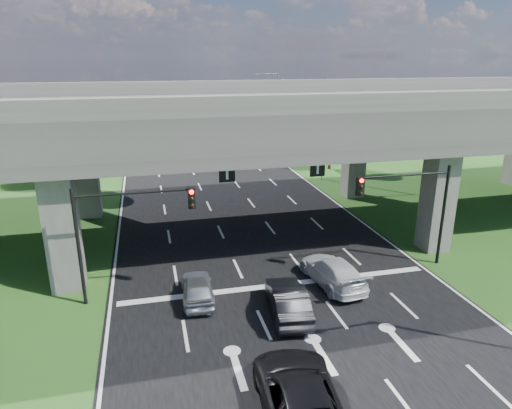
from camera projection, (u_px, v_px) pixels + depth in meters
name	position (u px, v px, depth m)	size (l,w,h in m)	color
ground	(301.00, 320.00, 21.47)	(160.00, 160.00, 0.00)	#234717
road	(252.00, 240.00, 30.70)	(18.00, 120.00, 0.03)	black
overpass	(245.00, 118.00, 30.10)	(80.00, 15.00, 10.00)	#393734
signal_right	(412.00, 199.00, 25.58)	(5.76, 0.54, 6.00)	black
signal_left	(123.00, 222.00, 22.05)	(5.76, 0.54, 6.00)	black
streetlight_far	(320.00, 121.00, 44.10)	(3.38, 0.25, 10.00)	gray
streetlight_beyond	(275.00, 105.00, 58.88)	(3.38, 0.25, 10.00)	gray
tree_left_near	(60.00, 138.00, 40.85)	(4.50, 4.50, 7.80)	black
tree_left_mid	(42.00, 133.00, 47.76)	(3.91, 3.90, 6.76)	black
tree_left_far	(89.00, 114.00, 55.75)	(4.80, 4.80, 8.32)	black
tree_right_near	(332.00, 128.00, 48.88)	(4.20, 4.20, 7.28)	black
tree_right_mid	(329.00, 120.00, 57.04)	(3.91, 3.90, 6.76)	black
tree_right_far	(280.00, 109.00, 63.33)	(4.50, 4.50, 7.80)	black
car_silver	(197.00, 288.00, 23.01)	(1.58, 3.92, 1.34)	#B5B8BD
car_dark	(288.00, 300.00, 21.68)	(1.59, 4.57, 1.50)	black
car_white	(332.00, 271.00, 24.64)	(2.04, 5.01, 1.45)	silver
car_trailing	(300.00, 398.00, 15.42)	(2.69, 5.83, 1.62)	black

